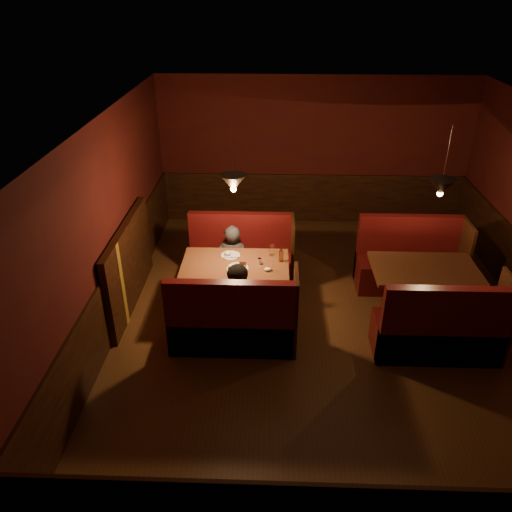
{
  "coord_description": "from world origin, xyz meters",
  "views": [
    {
      "loc": [
        -0.79,
        -5.99,
        4.39
      ],
      "look_at": [
        -1.01,
        0.21,
        0.95
      ],
      "focal_mm": 35.0,
      "sensor_mm": 36.0,
      "label": 1
    }
  ],
  "objects_px": {
    "second_table": "(423,281)",
    "diner_b": "(241,292)",
    "second_bench_near": "(440,333)",
    "main_table": "(237,275)",
    "second_bench_far": "(409,265)",
    "diner_a": "(232,247)",
    "main_bench_far": "(242,261)",
    "main_bench_near": "(234,326)"
  },
  "relations": [
    {
      "from": "main_bench_far",
      "to": "second_bench_near",
      "type": "relative_size",
      "value": 1.03
    },
    {
      "from": "second_bench_near",
      "to": "diner_b",
      "type": "relative_size",
      "value": 1.11
    },
    {
      "from": "second_bench_far",
      "to": "second_table",
      "type": "bearing_deg",
      "value": -92.2
    },
    {
      "from": "main_table",
      "to": "second_bench_far",
      "type": "xyz_separation_m",
      "value": [
        2.71,
        0.83,
        -0.26
      ]
    },
    {
      "from": "second_bench_far",
      "to": "diner_a",
      "type": "bearing_deg",
      "value": -176.83
    },
    {
      "from": "main_bench_near",
      "to": "second_table",
      "type": "distance_m",
      "value": 2.8
    },
    {
      "from": "main_bench_far",
      "to": "second_bench_near",
      "type": "height_order",
      "value": "second_bench_near"
    },
    {
      "from": "second_table",
      "to": "diner_b",
      "type": "height_order",
      "value": "diner_b"
    },
    {
      "from": "main_table",
      "to": "second_bench_far",
      "type": "distance_m",
      "value": 2.85
    },
    {
      "from": "second_bench_near",
      "to": "diner_b",
      "type": "bearing_deg",
      "value": 172.89
    },
    {
      "from": "second_table",
      "to": "second_bench_near",
      "type": "height_order",
      "value": "second_bench_near"
    },
    {
      "from": "main_table",
      "to": "diner_a",
      "type": "distance_m",
      "value": 0.69
    },
    {
      "from": "main_table",
      "to": "second_bench_far",
      "type": "relative_size",
      "value": 0.94
    },
    {
      "from": "second_table",
      "to": "diner_a",
      "type": "distance_m",
      "value": 2.89
    },
    {
      "from": "second_bench_far",
      "to": "diner_a",
      "type": "height_order",
      "value": "diner_a"
    },
    {
      "from": "main_bench_near",
      "to": "diner_b",
      "type": "relative_size",
      "value": 1.14
    },
    {
      "from": "main_table",
      "to": "diner_b",
      "type": "xyz_separation_m",
      "value": [
        0.1,
        -0.62,
        0.1
      ]
    },
    {
      "from": "main_bench_far",
      "to": "second_table",
      "type": "xyz_separation_m",
      "value": [
        2.66,
        -0.93,
        0.25
      ]
    },
    {
      "from": "main_bench_near",
      "to": "diner_a",
      "type": "relative_size",
      "value": 1.17
    },
    {
      "from": "second_table",
      "to": "second_bench_far",
      "type": "xyz_separation_m",
      "value": [
        0.03,
        0.89,
        -0.25
      ]
    },
    {
      "from": "main_bench_near",
      "to": "second_table",
      "type": "bearing_deg",
      "value": 17.01
    },
    {
      "from": "main_bench_near",
      "to": "second_table",
      "type": "relative_size",
      "value": 1.14
    },
    {
      "from": "main_table",
      "to": "diner_a",
      "type": "height_order",
      "value": "diner_a"
    },
    {
      "from": "main_bench_near",
      "to": "second_bench_far",
      "type": "distance_m",
      "value": 3.19
    },
    {
      "from": "main_bench_far",
      "to": "second_table",
      "type": "bearing_deg",
      "value": -19.26
    },
    {
      "from": "diner_a",
      "to": "second_bench_near",
      "type": "bearing_deg",
      "value": 152.68
    },
    {
      "from": "second_table",
      "to": "second_bench_near",
      "type": "relative_size",
      "value": 0.9
    },
    {
      "from": "main_table",
      "to": "diner_a",
      "type": "bearing_deg",
      "value": 99.71
    },
    {
      "from": "diner_a",
      "to": "diner_b",
      "type": "height_order",
      "value": "diner_b"
    },
    {
      "from": "second_table",
      "to": "second_bench_near",
      "type": "distance_m",
      "value": 0.92
    },
    {
      "from": "main_table",
      "to": "main_bench_near",
      "type": "xyz_separation_m",
      "value": [
        0.02,
        -0.87,
        -0.27
      ]
    },
    {
      "from": "main_table",
      "to": "second_table",
      "type": "height_order",
      "value": "main_table"
    },
    {
      "from": "second_table",
      "to": "main_bench_far",
      "type": "bearing_deg",
      "value": 160.74
    },
    {
      "from": "diner_b",
      "to": "second_bench_far",
      "type": "bearing_deg",
      "value": 20.39
    },
    {
      "from": "second_bench_near",
      "to": "diner_a",
      "type": "height_order",
      "value": "diner_a"
    },
    {
      "from": "main_table",
      "to": "diner_a",
      "type": "relative_size",
      "value": 1.06
    },
    {
      "from": "main_bench_far",
      "to": "diner_b",
      "type": "bearing_deg",
      "value": -86.73
    },
    {
      "from": "second_bench_far",
      "to": "main_bench_near",
      "type": "bearing_deg",
      "value": -147.77
    },
    {
      "from": "second_bench_far",
      "to": "second_bench_near",
      "type": "xyz_separation_m",
      "value": [
        0.0,
        -1.77,
        0.0
      ]
    },
    {
      "from": "main_bench_near",
      "to": "second_bench_near",
      "type": "relative_size",
      "value": 1.03
    },
    {
      "from": "main_bench_far",
      "to": "second_bench_far",
      "type": "distance_m",
      "value": 2.7
    },
    {
      "from": "main_bench_near",
      "to": "second_bench_near",
      "type": "bearing_deg",
      "value": -1.52
    }
  ]
}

